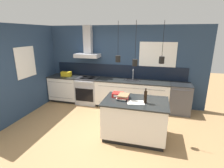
# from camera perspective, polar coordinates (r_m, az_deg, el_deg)

# --- Properties ---
(ground_plane) EXTENTS (16.00, 16.00, 0.00)m
(ground_plane) POSITION_cam_1_polar(r_m,az_deg,el_deg) (4.51, -4.12, -15.30)
(ground_plane) COLOR #A87F51
(ground_plane) RESTS_ON ground
(wall_back) EXTENTS (5.60, 2.14, 2.60)m
(wall_back) POSITION_cam_1_polar(r_m,az_deg,el_deg) (5.86, 1.45, 6.48)
(wall_back) COLOR navy
(wall_back) RESTS_ON ground_plane
(wall_left) EXTENTS (0.08, 3.80, 2.60)m
(wall_left) POSITION_cam_1_polar(r_m,az_deg,el_deg) (5.79, -25.41, 4.26)
(wall_left) COLOR navy
(wall_left) RESTS_ON ground_plane
(counter_run_left) EXTENTS (1.03, 0.64, 0.91)m
(counter_run_left) POSITION_cam_1_polar(r_m,az_deg,el_deg) (6.46, -14.99, -1.32)
(counter_run_left) COLOR black
(counter_run_left) RESTS_ON ground_plane
(counter_run_sink) EXTENTS (2.33, 0.64, 1.25)m
(counter_run_sink) POSITION_cam_1_polar(r_m,az_deg,el_deg) (5.69, 6.41, -3.26)
(counter_run_sink) COLOR black
(counter_run_sink) RESTS_ON ground_plane
(oven_range) EXTENTS (0.72, 0.66, 0.91)m
(oven_range) POSITION_cam_1_polar(r_m,az_deg,el_deg) (6.08, -7.89, -2.07)
(oven_range) COLOR #B5B5BA
(oven_range) RESTS_ON ground_plane
(dishwasher) EXTENTS (0.62, 0.65, 0.91)m
(dishwasher) POSITION_cam_1_polar(r_m,az_deg,el_deg) (5.68, 21.20, -4.41)
(dishwasher) COLOR #4C4C51
(dishwasher) RESTS_ON ground_plane
(kitchen_island) EXTENTS (1.44, 0.92, 0.91)m
(kitchen_island) POSITION_cam_1_polar(r_m,az_deg,el_deg) (4.13, 7.45, -11.22)
(kitchen_island) COLOR black
(kitchen_island) RESTS_ON ground_plane
(bottle_on_island) EXTENTS (0.07, 0.07, 0.33)m
(bottle_on_island) POSITION_cam_1_polar(r_m,az_deg,el_deg) (3.80, 10.86, -4.14)
(bottle_on_island) COLOR black
(bottle_on_island) RESTS_ON kitchen_island
(book_stack) EXTENTS (0.28, 0.35, 0.11)m
(book_stack) POSITION_cam_1_polar(r_m,az_deg,el_deg) (3.99, 3.70, -4.13)
(book_stack) COLOR #335684
(book_stack) RESTS_ON kitchen_island
(red_supply_box) EXTENTS (0.25, 0.21, 0.11)m
(red_supply_box) POSITION_cam_1_polar(r_m,az_deg,el_deg) (4.12, 1.91, -3.51)
(red_supply_box) COLOR red
(red_supply_box) RESTS_ON kitchen_island
(paper_pile) EXTENTS (0.40, 0.30, 0.01)m
(paper_pile) POSITION_cam_1_polar(r_m,az_deg,el_deg) (3.84, 7.78, -6.00)
(paper_pile) COLOR silver
(paper_pile) RESTS_ON kitchen_island
(yellow_toolbox) EXTENTS (0.34, 0.18, 0.19)m
(yellow_toolbox) POSITION_cam_1_polar(r_m,az_deg,el_deg) (6.28, -14.70, 3.22)
(yellow_toolbox) COLOR gold
(yellow_toolbox) RESTS_ON counter_run_left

